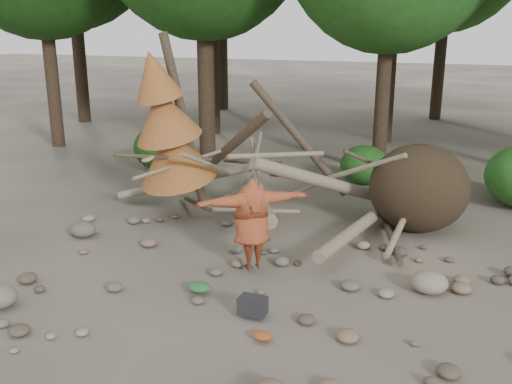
% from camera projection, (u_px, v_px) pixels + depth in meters
% --- Properties ---
extents(ground, '(120.00, 120.00, 0.00)m').
position_uv_depth(ground, '(238.00, 293.00, 9.94)').
color(ground, '#514C44').
rests_on(ground, ground).
extents(deadfall_pile, '(8.55, 5.24, 3.30)m').
position_uv_depth(deadfall_pile, '(392.00, 188.00, 12.80)').
color(deadfall_pile, '#332619').
rests_on(deadfall_pile, ground).
extents(dead_conifer, '(2.06, 2.16, 4.35)m').
position_uv_depth(dead_conifer, '(168.00, 129.00, 13.39)').
color(dead_conifer, '#4C3F30').
rests_on(dead_conifer, ground).
extents(bush_left, '(1.80, 1.80, 1.44)m').
position_uv_depth(bush_left, '(162.00, 147.00, 18.02)').
color(bush_left, '#184512').
rests_on(bush_left, ground).
extents(bush_mid, '(1.40, 1.40, 1.12)m').
position_uv_depth(bush_mid, '(364.00, 165.00, 16.51)').
color(bush_mid, '#215719').
rests_on(bush_mid, ground).
extents(frisbee_thrower, '(3.60, 1.77, 1.89)m').
position_uv_depth(frisbee_thrower, '(252.00, 224.00, 10.53)').
color(frisbee_thrower, brown).
rests_on(frisbee_thrower, ground).
extents(backpack, '(0.44, 0.30, 0.29)m').
position_uv_depth(backpack, '(253.00, 309.00, 9.09)').
color(backpack, black).
rests_on(backpack, ground).
extents(cloth_green, '(0.43, 0.35, 0.16)m').
position_uv_depth(cloth_green, '(199.00, 289.00, 9.90)').
color(cloth_green, '#26602B').
rests_on(cloth_green, ground).
extents(cloth_orange, '(0.29, 0.24, 0.10)m').
position_uv_depth(cloth_orange, '(262.00, 339.00, 8.42)').
color(cloth_orange, '#9D421A').
rests_on(cloth_orange, ground).
extents(boulder_mid_right, '(0.65, 0.58, 0.39)m').
position_uv_depth(boulder_mid_right, '(429.00, 282.00, 9.91)').
color(boulder_mid_right, gray).
rests_on(boulder_mid_right, ground).
extents(boulder_mid_left, '(0.59, 0.53, 0.35)m').
position_uv_depth(boulder_mid_left, '(83.00, 229.00, 12.49)').
color(boulder_mid_left, '#5D564E').
rests_on(boulder_mid_left, ground).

